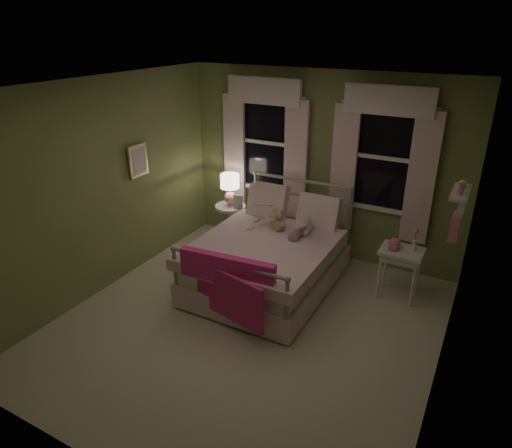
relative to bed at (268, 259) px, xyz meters
The scene contains 18 objects.
room_shell 1.29m from the bed, 77.98° to the right, with size 4.20×4.20×4.20m.
bed is the anchor object (origin of this frame).
pink_throw 1.04m from the bed, 89.69° to the right, with size 1.10×0.31×0.71m.
child_left 0.75m from the bed, 122.39° to the left, with size 0.26×0.17×0.72m, color #F7D1DD.
child_right 0.78m from the bed, 56.58° to the left, with size 0.37×0.29×0.77m, color #F7D1DD.
book_left 0.67m from the bed, 146.36° to the left, with size 0.20×0.27×0.03m, color beige.
book_right 0.64m from the bed, 32.61° to the left, with size 0.20×0.27×0.02m, color beige.
teddy_bear 0.50m from the bed, 88.85° to the left, with size 0.23×0.18×0.31m.
nightstand_left 1.28m from the bed, 143.18° to the left, with size 0.46×0.46×0.65m.
table_lamp 1.41m from the bed, 143.18° to the left, with size 0.28×0.28×0.45m.
book_nightstand 1.19m from the bed, 143.39° to the left, with size 0.16×0.22×0.02m, color beige.
nightstand_right 1.63m from the bed, 18.79° to the left, with size 0.50×0.40×0.64m.
pink_toy 1.56m from the bed, 19.83° to the left, with size 0.14×0.19×0.14m.
bud_vase 1.80m from the bed, 19.08° to the left, with size 0.06×0.06×0.28m.
window_left 1.82m from the bed, 119.95° to the left, with size 1.34×0.13×1.96m.
window_right 1.99m from the bed, 47.96° to the left, with size 1.34×0.13×1.96m.
wall_shelf 2.39m from the bed, ahead, with size 0.15×0.50×0.60m.
framed_picture 2.11m from the bed, behind, with size 0.03×0.32×0.42m.
Camera 1 is at (2.12, -3.69, 3.15)m, focal length 32.00 mm.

